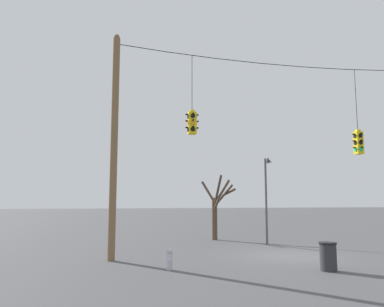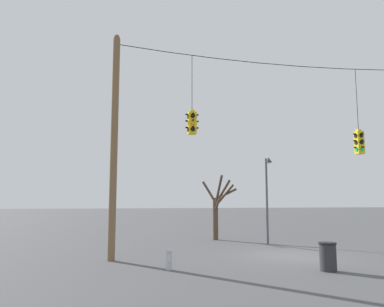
# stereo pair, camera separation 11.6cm
# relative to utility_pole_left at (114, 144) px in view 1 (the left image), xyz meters

# --- Properties ---
(ground_plane) EXTENTS (200.00, 200.00, 0.00)m
(ground_plane) POSITION_rel_utility_pole_left_xyz_m (7.60, -0.30, -4.72)
(ground_plane) COLOR #4C4C4F
(utility_pole_left) EXTENTS (0.30, 0.30, 9.46)m
(utility_pole_left) POSITION_rel_utility_pole_left_xyz_m (0.00, 0.00, 0.00)
(utility_pole_left) COLOR brown
(utility_pole_left) RESTS_ON ground_plane
(span_wire) EXTENTS (15.21, 0.03, 0.35)m
(span_wire) POSITION_rel_utility_pole_left_xyz_m (7.60, 0.00, 4.10)
(span_wire) COLOR black
(traffic_light_near_left_pole) EXTENTS (0.58, 0.58, 3.57)m
(traffic_light_near_left_pole) POSITION_rel_utility_pole_left_xyz_m (3.30, 0.00, 1.05)
(traffic_light_near_left_pole) COLOR yellow
(traffic_light_near_right_pole) EXTENTS (0.58, 0.58, 4.20)m
(traffic_light_near_right_pole) POSITION_rel_utility_pole_left_xyz_m (11.51, 0.00, 0.46)
(traffic_light_near_right_pole) COLOR yellow
(street_lamp) EXTENTS (0.37, 0.66, 4.78)m
(street_lamp) POSITION_rel_utility_pole_left_xyz_m (8.52, 4.04, -1.54)
(street_lamp) COLOR #515156
(street_lamp) RESTS_ON ground_plane
(bare_tree) EXTENTS (1.98, 2.44, 3.87)m
(bare_tree) POSITION_rel_utility_pole_left_xyz_m (6.30, 6.53, -2.76)
(bare_tree) COLOR brown
(bare_tree) RESTS_ON ground_plane
(fire_hydrant) EXTENTS (0.22, 0.30, 0.75)m
(fire_hydrant) POSITION_rel_utility_pole_left_xyz_m (1.96, -2.43, -4.34)
(fire_hydrant) COLOR silver
(fire_hydrant) RESTS_ON ground_plane
(trash_bin) EXTENTS (0.60, 0.60, 0.96)m
(trash_bin) POSITION_rel_utility_pole_left_xyz_m (7.24, -3.80, -4.23)
(trash_bin) COLOR #2D2D33
(trash_bin) RESTS_ON ground_plane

